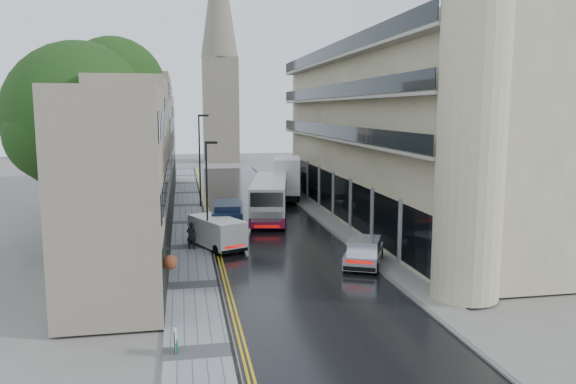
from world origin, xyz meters
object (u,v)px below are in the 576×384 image
object	(u,v)px
lamp_post_near	(207,196)
estate_sign	(175,341)
white_lorry	(275,181)
lamp_post_far	(200,161)
silver_hatchback	(345,257)
tree_near	(83,144)
cream_bus	(252,205)
navy_van	(213,224)
white_van	(216,239)
pedestrian	(191,236)
tree_far	(113,143)

from	to	relation	value
lamp_post_near	estate_sign	distance (m)	15.92
white_lorry	lamp_post_far	xyz separation A→B (m)	(-7.38, -1.58, 2.19)
estate_sign	silver_hatchback	bearing A→B (deg)	50.75
tree_near	lamp_post_far	size ratio (longest dim) A/B	1.63
cream_bus	navy_van	distance (m)	6.47
white_van	estate_sign	bearing A→B (deg)	-124.28
pedestrian	estate_sign	distance (m)	15.86
tree_near	lamp_post_far	xyz separation A→B (m)	(7.80, 14.91, -2.56)
silver_hatchback	white_van	bearing A→B (deg)	170.37
pedestrian	lamp_post_far	bearing A→B (deg)	-79.68
tree_far	white_van	xyz separation A→B (m)	(7.90, -16.06, -5.16)
lamp_post_far	white_lorry	bearing A→B (deg)	16.83
cream_bus	pedestrian	distance (m)	8.73
lamp_post_near	lamp_post_far	world-z (taller)	lamp_post_far
silver_hatchback	navy_van	bearing A→B (deg)	155.69
pedestrian	cream_bus	bearing A→B (deg)	-109.78
white_van	lamp_post_far	xyz separation A→B (m)	(-0.40, 17.97, 3.31)
tree_near	pedestrian	distance (m)	9.05
cream_bus	silver_hatchback	distance (m)	14.12
white_van	lamp_post_far	size ratio (longest dim) A/B	0.55
white_van	navy_van	distance (m)	3.30
tree_near	estate_sign	xyz separation A→B (m)	(5.80, -17.30, -6.38)
silver_hatchback	estate_sign	bearing A→B (deg)	-110.00
tree_far	cream_bus	bearing A→B (deg)	-32.80
cream_bus	pedestrian	size ratio (longest dim) A/B	6.69
cream_bus	estate_sign	xyz separation A→B (m)	(-5.75, -23.05, -1.09)
estate_sign	navy_van	bearing A→B (deg)	87.81
silver_hatchback	estate_sign	distance (m)	13.31
tree_near	silver_hatchback	distance (m)	18.16
tree_far	estate_sign	distance (m)	31.31
tree_near	white_van	size ratio (longest dim) A/B	2.98
white_lorry	silver_hatchback	world-z (taller)	white_lorry
tree_near	white_lorry	bearing A→B (deg)	47.37
tree_far	estate_sign	xyz separation A→B (m)	(5.50, -30.30, -5.67)
lamp_post_far	estate_sign	world-z (taller)	lamp_post_far
lamp_post_far	cream_bus	bearing A→B (deg)	-62.97
white_van	navy_van	size ratio (longest dim) A/B	0.89
silver_hatchback	lamp_post_near	bearing A→B (deg)	165.77
cream_bus	navy_van	bearing A→B (deg)	-110.36
tree_near	lamp_post_near	size ratio (longest dim) A/B	1.99
silver_hatchback	pedestrian	world-z (taller)	pedestrian
pedestrian	lamp_post_near	world-z (taller)	lamp_post_near
tree_far	estate_sign	size ratio (longest dim) A/B	14.06
tree_near	white_van	distance (m)	10.54
silver_hatchback	tree_far	bearing A→B (deg)	150.39
pedestrian	lamp_post_near	distance (m)	2.82
cream_bus	lamp_post_far	size ratio (longest dim) A/B	1.41
lamp_post_near	cream_bus	bearing A→B (deg)	80.53
silver_hatchback	cream_bus	bearing A→B (deg)	129.84
pedestrian	silver_hatchback	bearing A→B (deg)	157.33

